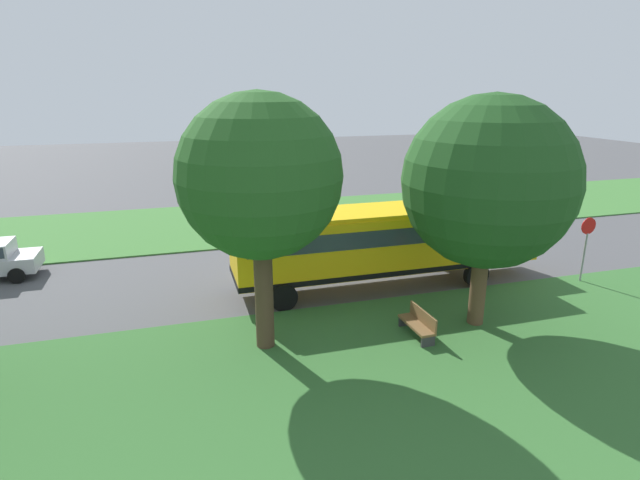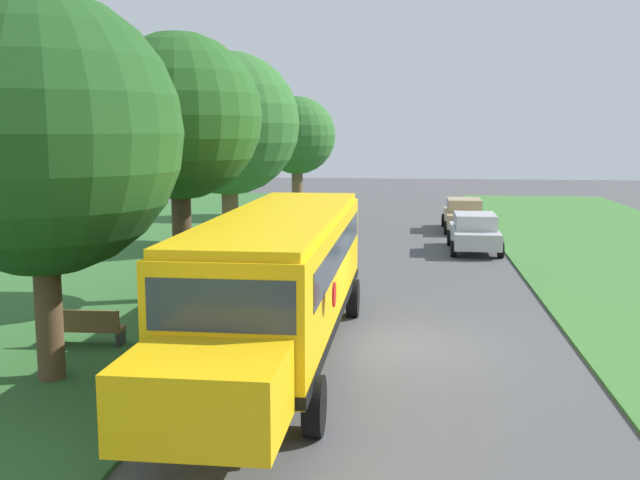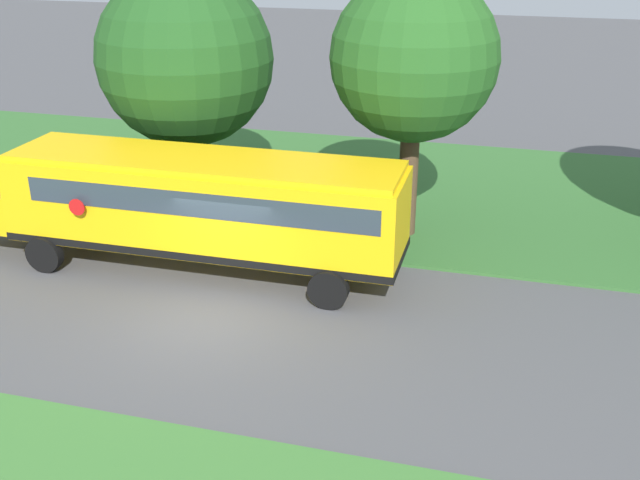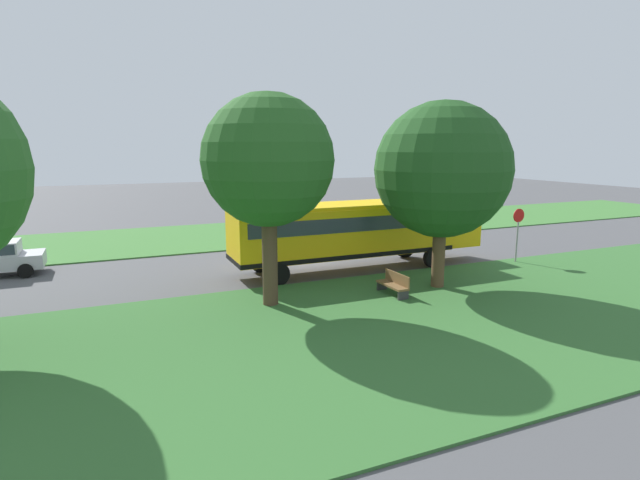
{
  "view_description": "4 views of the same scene",
  "coord_description": "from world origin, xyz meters",
  "px_view_note": "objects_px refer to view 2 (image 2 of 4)",
  "views": [
    {
      "loc": [
        -19.85,
        6.09,
        7.61
      ],
      "look_at": [
        -0.89,
        0.46,
        1.6
      ],
      "focal_mm": 28.0,
      "sensor_mm": 36.0,
      "label": 1
    },
    {
      "loc": [
        0.25,
        -16.66,
        4.91
      ],
      "look_at": [
        -2.29,
        3.94,
        1.85
      ],
      "focal_mm": 42.0,
      "sensor_mm": 36.0,
      "label": 2
    },
    {
      "loc": [
        14.41,
        6.66,
        8.94
      ],
      "look_at": [
        -2.5,
        2.12,
        1.22
      ],
      "focal_mm": 42.0,
      "sensor_mm": 36.0,
      "label": 3
    },
    {
      "loc": [
        -23.01,
        9.1,
        5.75
      ],
      "look_at": [
        -2.62,
        0.25,
        1.57
      ],
      "focal_mm": 28.0,
      "sensor_mm": 36.0,
      "label": 4
    }
  ],
  "objects_px": {
    "school_bus": "(280,272)",
    "car_tan_middle": "(464,213)",
    "oak_tree_beside_bus": "(43,132)",
    "park_bench": "(88,328)",
    "car_silver_nearest": "(474,230)",
    "oak_tree_roadside_mid": "(177,116)",
    "oak_tree_far_end": "(232,124)",
    "oak_tree_across_road": "(294,136)"
  },
  "relations": [
    {
      "from": "car_tan_middle",
      "to": "oak_tree_across_road",
      "type": "xyz_separation_m",
      "value": [
        -9.17,
        4.45,
        3.71
      ]
    },
    {
      "from": "oak_tree_roadside_mid",
      "to": "park_bench",
      "type": "bearing_deg",
      "value": -97.99
    },
    {
      "from": "car_silver_nearest",
      "to": "car_tan_middle",
      "type": "xyz_separation_m",
      "value": [
        0.0,
        6.51,
        0.0
      ]
    },
    {
      "from": "car_tan_middle",
      "to": "oak_tree_beside_bus",
      "type": "bearing_deg",
      "value": -111.93
    },
    {
      "from": "school_bus",
      "to": "oak_tree_roadside_mid",
      "type": "bearing_deg",
      "value": 126.47
    },
    {
      "from": "car_tan_middle",
      "to": "oak_tree_beside_bus",
      "type": "xyz_separation_m",
      "value": [
        -9.51,
        -23.61,
        4.0
      ]
    },
    {
      "from": "car_silver_nearest",
      "to": "oak_tree_beside_bus",
      "type": "relative_size",
      "value": 0.58
    },
    {
      "from": "car_silver_nearest",
      "to": "car_tan_middle",
      "type": "bearing_deg",
      "value": 90.0
    },
    {
      "from": "oak_tree_beside_bus",
      "to": "oak_tree_roadside_mid",
      "type": "xyz_separation_m",
      "value": [
        0.4,
        6.97,
        0.42
      ]
    },
    {
      "from": "oak_tree_across_road",
      "to": "park_bench",
      "type": "relative_size",
      "value": 4.19
    },
    {
      "from": "car_silver_nearest",
      "to": "oak_tree_far_end",
      "type": "bearing_deg",
      "value": -177.99
    },
    {
      "from": "park_bench",
      "to": "oak_tree_beside_bus",
      "type": "bearing_deg",
      "value": -82.52
    },
    {
      "from": "oak_tree_roadside_mid",
      "to": "oak_tree_far_end",
      "type": "height_order",
      "value": "oak_tree_far_end"
    },
    {
      "from": "school_bus",
      "to": "car_silver_nearest",
      "type": "xyz_separation_m",
      "value": [
        5.31,
        15.28,
        -1.05
      ]
    },
    {
      "from": "oak_tree_far_end",
      "to": "oak_tree_across_road",
      "type": "height_order",
      "value": "oak_tree_far_end"
    },
    {
      "from": "oak_tree_beside_bus",
      "to": "park_bench",
      "type": "height_order",
      "value": "oak_tree_beside_bus"
    },
    {
      "from": "school_bus",
      "to": "car_silver_nearest",
      "type": "bearing_deg",
      "value": 70.84
    },
    {
      "from": "oak_tree_beside_bus",
      "to": "oak_tree_roadside_mid",
      "type": "distance_m",
      "value": 6.99
    },
    {
      "from": "car_silver_nearest",
      "to": "park_bench",
      "type": "xyz_separation_m",
      "value": [
        -9.79,
        -14.97,
        -0.4
      ]
    },
    {
      "from": "oak_tree_beside_bus",
      "to": "oak_tree_roadside_mid",
      "type": "height_order",
      "value": "oak_tree_roadside_mid"
    },
    {
      "from": "oak_tree_far_end",
      "to": "park_bench",
      "type": "xyz_separation_m",
      "value": [
        0.14,
        -14.62,
        -4.69
      ]
    },
    {
      "from": "oak_tree_across_road",
      "to": "car_tan_middle",
      "type": "bearing_deg",
      "value": -25.9
    },
    {
      "from": "school_bus",
      "to": "oak_tree_beside_bus",
      "type": "bearing_deg",
      "value": -156.5
    },
    {
      "from": "school_bus",
      "to": "car_tan_middle",
      "type": "xyz_separation_m",
      "value": [
        5.31,
        21.78,
        -1.05
      ]
    },
    {
      "from": "park_bench",
      "to": "car_silver_nearest",
      "type": "bearing_deg",
      "value": 56.81
    },
    {
      "from": "car_silver_nearest",
      "to": "oak_tree_far_end",
      "type": "height_order",
      "value": "oak_tree_far_end"
    },
    {
      "from": "oak_tree_roadside_mid",
      "to": "park_bench",
      "type": "xyz_separation_m",
      "value": [
        -0.68,
        -4.83,
        -4.82
      ]
    },
    {
      "from": "school_bus",
      "to": "oak_tree_far_end",
      "type": "xyz_separation_m",
      "value": [
        -4.62,
        14.93,
        3.24
      ]
    },
    {
      "from": "oak_tree_far_end",
      "to": "oak_tree_across_road",
      "type": "xyz_separation_m",
      "value": [
        0.76,
        11.31,
        -0.58
      ]
    },
    {
      "from": "car_silver_nearest",
      "to": "oak_tree_across_road",
      "type": "bearing_deg",
      "value": 129.91
    },
    {
      "from": "school_bus",
      "to": "car_silver_nearest",
      "type": "distance_m",
      "value": 16.2
    },
    {
      "from": "car_silver_nearest",
      "to": "oak_tree_beside_bus",
      "type": "distance_m",
      "value": 19.97
    },
    {
      "from": "oak_tree_beside_bus",
      "to": "oak_tree_across_road",
      "type": "height_order",
      "value": "oak_tree_beside_bus"
    },
    {
      "from": "school_bus",
      "to": "oak_tree_across_road",
      "type": "bearing_deg",
      "value": 98.37
    },
    {
      "from": "park_bench",
      "to": "school_bus",
      "type": "bearing_deg",
      "value": -3.96
    },
    {
      "from": "oak_tree_beside_bus",
      "to": "car_tan_middle",
      "type": "bearing_deg",
      "value": 68.07
    },
    {
      "from": "car_silver_nearest",
      "to": "park_bench",
      "type": "height_order",
      "value": "car_silver_nearest"
    },
    {
      "from": "oak_tree_far_end",
      "to": "oak_tree_across_road",
      "type": "distance_m",
      "value": 11.35
    },
    {
      "from": "car_silver_nearest",
      "to": "oak_tree_far_end",
      "type": "relative_size",
      "value": 0.54
    },
    {
      "from": "oak_tree_roadside_mid",
      "to": "oak_tree_across_road",
      "type": "relative_size",
      "value": 1.12
    },
    {
      "from": "car_silver_nearest",
      "to": "oak_tree_roadside_mid",
      "type": "height_order",
      "value": "oak_tree_roadside_mid"
    },
    {
      "from": "car_tan_middle",
      "to": "oak_tree_across_road",
      "type": "bearing_deg",
      "value": 154.1
    }
  ]
}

